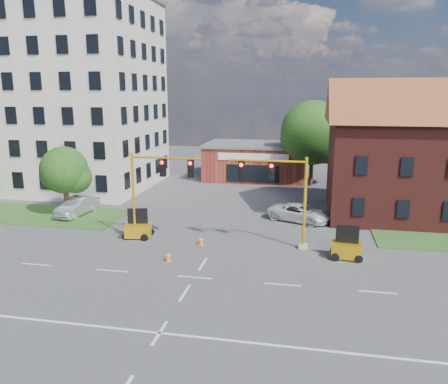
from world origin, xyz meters
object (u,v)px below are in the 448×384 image
(signal_mast_west, at_px, (155,186))
(trailer_east, at_px, (346,249))
(signal_mast_east, at_px, (280,191))
(pickup_white, at_px, (300,213))
(trailer_west, at_px, (138,229))

(signal_mast_west, height_order, trailer_east, signal_mast_west)
(signal_mast_east, height_order, pickup_white, signal_mast_east)
(trailer_west, height_order, pickup_white, trailer_west)
(signal_mast_east, xyz_separation_m, trailer_west, (-10.13, 0.04, -3.27))
(signal_mast_west, xyz_separation_m, signal_mast_east, (8.71, 0.00, 0.00))
(signal_mast_west, relative_size, signal_mast_east, 1.00)
(trailer_east, bearing_deg, signal_mast_east, 169.05)
(trailer_east, bearing_deg, signal_mast_west, -179.96)
(trailer_west, bearing_deg, pickup_white, 15.89)
(signal_mast_west, xyz_separation_m, trailer_east, (13.06, -1.31, -3.27))
(pickup_white, bearing_deg, trailer_east, -136.09)
(signal_mast_west, distance_m, trailer_east, 13.53)
(trailer_west, xyz_separation_m, pickup_white, (11.37, 6.42, 0.05))
(signal_mast_east, bearing_deg, signal_mast_west, 180.00)
(trailer_west, bearing_deg, signal_mast_west, -15.28)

